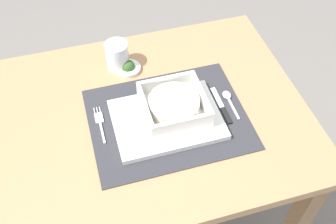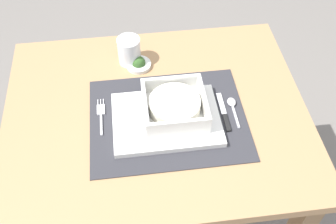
{
  "view_description": "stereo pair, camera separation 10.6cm",
  "coord_description": "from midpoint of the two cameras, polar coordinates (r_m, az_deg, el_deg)",
  "views": [
    {
      "loc": [
        -0.16,
        -0.69,
        1.56
      ],
      "look_at": [
        0.03,
        -0.03,
        0.75
      ],
      "focal_mm": 42.63,
      "sensor_mm": 36.0,
      "label": 1
    },
    {
      "loc": [
        -0.06,
        -0.71,
        1.56
      ],
      "look_at": [
        0.03,
        -0.03,
        0.75
      ],
      "focal_mm": 42.63,
      "sensor_mm": 36.0,
      "label": 2
    }
  ],
  "objects": [
    {
      "name": "porridge_bowl",
      "position": [
        1.06,
        3.81,
        0.65
      ],
      "size": [
        0.17,
        0.17,
        0.06
      ],
      "color": "white",
      "rests_on": "serving_plate"
    },
    {
      "name": "drinking_glass",
      "position": [
        1.22,
        -3.05,
        8.44
      ],
      "size": [
        0.07,
        0.07,
        0.09
      ],
      "color": "white",
      "rests_on": "dining_table"
    },
    {
      "name": "placemat",
      "position": [
        1.08,
        2.8,
        -1.14
      ],
      "size": [
        0.42,
        0.33,
        0.0
      ],
      "primitive_type": "cube",
      "color": "#2D2D33",
      "rests_on": "dining_table"
    },
    {
      "name": "spoon",
      "position": [
        1.13,
        11.83,
        0.93
      ],
      "size": [
        0.02,
        0.11,
        0.01
      ],
      "rotation": [
        0.0,
        0.0,
        -0.01
      ],
      "color": "silver",
      "rests_on": "placemat"
    },
    {
      "name": "fork",
      "position": [
        1.1,
        -6.85,
        -0.42
      ],
      "size": [
        0.02,
        0.13,
        0.0
      ],
      "rotation": [
        0.0,
        0.0,
        -0.02
      ],
      "color": "silver",
      "rests_on": "placemat"
    },
    {
      "name": "condiment_saucer",
      "position": [
        1.22,
        -1.72,
        6.77
      ],
      "size": [
        0.08,
        0.08,
        0.04
      ],
      "color": "white",
      "rests_on": "dining_table"
    },
    {
      "name": "ground_plane",
      "position": [
        1.71,
        0.67,
        -15.62
      ],
      "size": [
        6.0,
        6.0,
        0.0
      ],
      "primitive_type": "plane",
      "color": "slate"
    },
    {
      "name": "butter_knife",
      "position": [
        1.11,
        10.8,
        -0.48
      ],
      "size": [
        0.01,
        0.14,
        0.01
      ],
      "rotation": [
        0.0,
        0.0,
        0.06
      ],
      "color": "black",
      "rests_on": "placemat"
    },
    {
      "name": "serving_plate",
      "position": [
        1.07,
        2.59,
        -1.22
      ],
      "size": [
        0.29,
        0.21,
        0.02
      ],
      "primitive_type": "cube",
      "color": "white",
      "rests_on": "placemat"
    },
    {
      "name": "dining_table",
      "position": [
        1.19,
        0.93,
        -3.67
      ],
      "size": [
        0.84,
        0.68,
        0.72
      ],
      "color": "#A37A51",
      "rests_on": "ground"
    }
  ]
}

